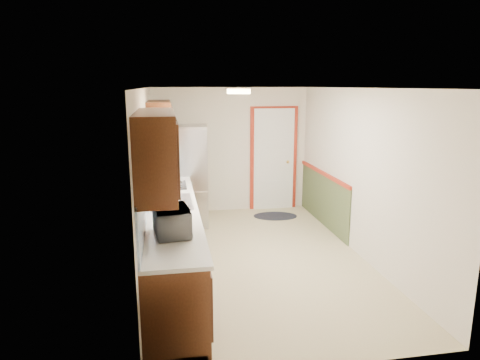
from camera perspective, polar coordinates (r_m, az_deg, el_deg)
name	(u,v)px	position (r m, az deg, el deg)	size (l,w,h in m)	color
room_shell	(258,177)	(5.91, 2.38, 0.45)	(3.20, 5.20, 2.52)	tan
kitchen_run	(169,214)	(5.60, -9.50, -4.52)	(0.63, 4.00, 2.20)	#3D1D0D
back_wall_trim	(284,167)	(8.32, 5.86, 1.74)	(1.12, 2.30, 2.08)	maroon
ceiling_fixture	(239,91)	(5.53, -0.17, 11.74)	(0.30, 0.30, 0.06)	#FFD88C
microwave	(172,219)	(4.42, -9.04, -5.09)	(0.50, 0.28, 0.34)	white
refrigerator	(187,176)	(7.57, -7.13, 0.58)	(0.78, 0.76, 1.76)	#B7B7BC
rug	(275,216)	(8.18, 4.72, -4.80)	(0.82, 0.53, 0.01)	black
cooktop	(171,185)	(6.57, -9.23, -0.71)	(0.47, 0.56, 0.02)	black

